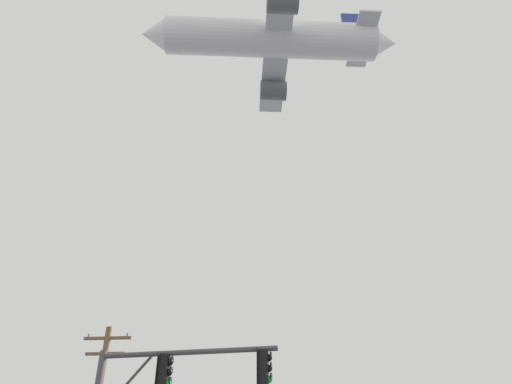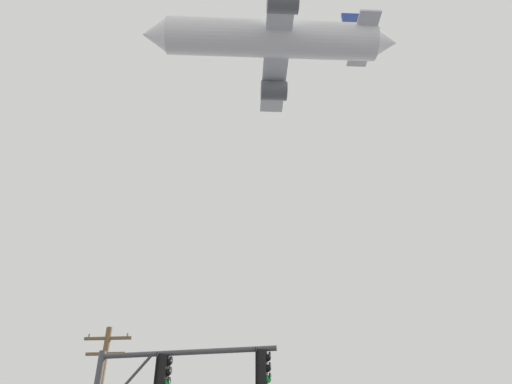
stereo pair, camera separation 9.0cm
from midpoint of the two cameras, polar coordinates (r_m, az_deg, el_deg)
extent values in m
cylinder|color=#4C4C51|center=(14.93, -7.72, -17.77)|extent=(5.12, 0.66, 0.15)
cube|color=black|center=(14.33, 0.92, -19.57)|extent=(0.29, 0.34, 0.90)
cylinder|color=black|center=(14.46, 0.90, -17.61)|extent=(0.05, 0.05, 0.12)
cube|color=black|center=(14.35, 0.33, -19.59)|extent=(0.07, 0.46, 1.04)
sphere|color=black|center=(14.37, 1.51, -18.50)|extent=(0.20, 0.20, 0.20)
cylinder|color=black|center=(14.38, 1.78, -18.25)|extent=(0.06, 0.21, 0.21)
sphere|color=black|center=(14.31, 1.53, -19.58)|extent=(0.20, 0.20, 0.20)
cylinder|color=black|center=(14.31, 1.80, -19.34)|extent=(0.06, 0.21, 0.21)
sphere|color=green|center=(14.24, 1.54, -20.68)|extent=(0.20, 0.20, 0.20)
cylinder|color=black|center=(14.25, 1.82, -20.43)|extent=(0.06, 0.21, 0.21)
cube|color=black|center=(15.01, -10.47, -19.69)|extent=(0.29, 0.34, 0.90)
cylinder|color=black|center=(15.13, -10.27, -17.82)|extent=(0.05, 0.05, 0.12)
cube|color=black|center=(15.06, -11.01, -19.68)|extent=(0.07, 0.46, 1.04)
sphere|color=black|center=(15.02, -9.81, -18.71)|extent=(0.20, 0.20, 0.20)
cylinder|color=black|center=(15.02, -9.54, -18.49)|extent=(0.06, 0.21, 0.21)
sphere|color=black|center=(14.96, -9.92, -19.74)|extent=(0.20, 0.20, 0.20)
cylinder|color=black|center=(14.95, -9.65, -19.52)|extent=(0.06, 0.21, 0.21)
sphere|color=green|center=(14.90, -10.03, -20.79)|extent=(0.20, 0.20, 0.20)
cylinder|color=black|center=(14.89, -9.75, -20.57)|extent=(0.06, 0.21, 0.21)
cube|color=brown|center=(24.63, -16.53, -15.80)|extent=(2.20, 0.12, 0.12)
cube|color=brown|center=(24.45, -16.79, -17.36)|extent=(1.80, 0.12, 0.12)
cylinder|color=gray|center=(24.98, -18.50, -15.41)|extent=(0.10, 0.10, 0.18)
cylinder|color=gray|center=(24.38, -14.42, -15.64)|extent=(0.10, 0.10, 0.18)
cylinder|color=white|center=(49.14, 1.86, 17.16)|extent=(19.99, 5.65, 3.51)
cone|color=white|center=(49.72, -11.45, 17.25)|extent=(2.76, 3.58, 3.33)
cone|color=white|center=(50.93, 14.65, 16.25)|extent=(2.51, 3.20, 2.98)
cube|color=silver|center=(48.77, 2.55, 16.74)|extent=(4.44, 18.78, 0.39)
cylinder|color=#595B60|center=(44.74, 3.15, 20.97)|extent=(2.83, 2.25, 1.97)
cylinder|color=#595B60|center=(51.53, 2.11, 11.55)|extent=(2.83, 2.25, 1.97)
cube|color=navy|center=(51.86, 11.77, 17.92)|extent=(3.08, 0.60, 4.16)
cube|color=silver|center=(50.66, 12.24, 16.72)|extent=(2.68, 6.75, 0.22)
camera|label=1|loc=(0.05, -89.90, -0.07)|focal=34.85mm
camera|label=2|loc=(0.05, 90.10, 0.07)|focal=34.85mm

